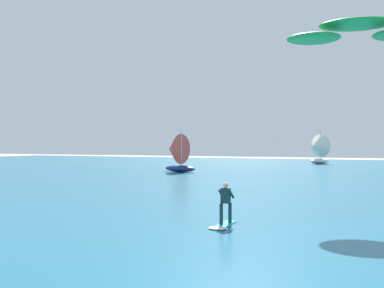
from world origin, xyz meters
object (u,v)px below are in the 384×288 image
kitesurfer (224,210)px  sailboat_leading (176,152)px  sailboat_trailing (317,148)px  kite (356,32)px

kitesurfer → sailboat_leading: bearing=118.8°
kitesurfer → sailboat_trailing: (-2.68, 55.09, 1.89)m
kitesurfer → kite: bearing=59.0°
kitesurfer → kite: (4.61, 7.68, 8.42)m
kitesurfer → kite: size_ratio=0.26×
kite → sailboat_trailing: size_ratio=1.36×
sailboat_trailing → kitesurfer: bearing=-87.2°
sailboat_trailing → sailboat_leading: (-12.75, -27.07, -0.24)m
kitesurfer → kite: kite is taller
kite → kitesurfer: bearing=-121.0°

